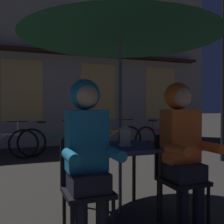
# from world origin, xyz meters

# --- Properties ---
(ground_plane) EXTENTS (60.00, 60.00, 0.00)m
(ground_plane) POSITION_xyz_m (0.00, 0.00, 0.00)
(ground_plane) COLOR #2D2B28
(cafe_table) EXTENTS (0.72, 0.72, 0.74)m
(cafe_table) POSITION_xyz_m (0.00, 0.00, 0.64)
(cafe_table) COLOR navy
(cafe_table) RESTS_ON ground_plane
(patio_umbrella) EXTENTS (2.10, 2.10, 2.31)m
(patio_umbrella) POSITION_xyz_m (0.00, 0.00, 2.06)
(patio_umbrella) COLOR #4C4C51
(patio_umbrella) RESTS_ON ground_plane
(lantern) EXTENTS (0.11, 0.11, 0.23)m
(lantern) POSITION_xyz_m (0.04, -0.04, 0.86)
(lantern) COLOR white
(lantern) RESTS_ON cafe_table
(chair_left) EXTENTS (0.40, 0.40, 0.87)m
(chair_left) POSITION_xyz_m (-0.48, -0.37, 0.49)
(chair_left) COLOR black
(chair_left) RESTS_ON ground_plane
(chair_right) EXTENTS (0.40, 0.40, 0.87)m
(chair_right) POSITION_xyz_m (0.48, -0.37, 0.49)
(chair_right) COLOR black
(chair_right) RESTS_ON ground_plane
(person_left_hooded) EXTENTS (0.45, 0.56, 1.40)m
(person_left_hooded) POSITION_xyz_m (-0.48, -0.43, 0.85)
(person_left_hooded) COLOR black
(person_left_hooded) RESTS_ON ground_plane
(person_right_hooded) EXTENTS (0.45, 0.56, 1.40)m
(person_right_hooded) POSITION_xyz_m (0.48, -0.43, 0.85)
(person_right_hooded) COLOR black
(person_right_hooded) RESTS_ON ground_plane
(shopfront_building) EXTENTS (10.00, 0.93, 6.20)m
(shopfront_building) POSITION_xyz_m (0.26, 5.40, 3.09)
(shopfront_building) COLOR #9E9389
(shopfront_building) RESTS_ON ground_plane
(street_lamp) EXTENTS (0.32, 0.32, 3.88)m
(street_lamp) POSITION_xyz_m (3.08, 1.76, 2.71)
(street_lamp) COLOR black
(street_lamp) RESTS_ON ground_plane
(bicycle_third) EXTENTS (1.66, 0.37, 0.84)m
(bicycle_third) POSITION_xyz_m (-0.20, 3.49, 0.35)
(bicycle_third) COLOR black
(bicycle_third) RESTS_ON ground_plane
(bicycle_fourth) EXTENTS (1.68, 0.18, 0.84)m
(bicycle_fourth) POSITION_xyz_m (1.15, 3.37, 0.35)
(bicycle_fourth) COLOR black
(bicycle_fourth) RESTS_ON ground_plane
(bicycle_fifth) EXTENTS (1.66, 0.34, 0.84)m
(bicycle_fifth) POSITION_xyz_m (2.51, 3.30, 0.35)
(bicycle_fifth) COLOR black
(bicycle_fifth) RESTS_ON ground_plane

